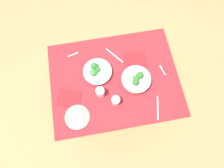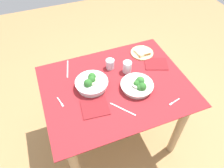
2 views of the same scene
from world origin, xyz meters
name	(u,v)px [view 1 (image 1 of 2)]	position (x,y,z in m)	size (l,w,h in m)	color
ground_plane	(114,101)	(0.00, 0.00, 0.00)	(6.00, 6.00, 0.00)	#9E7547
dining_table	(114,85)	(0.00, 0.00, 0.63)	(1.11, 0.86, 0.78)	maroon
broccoli_bowl_far	(136,80)	(-0.18, 0.05, 0.82)	(0.25, 0.25, 0.10)	white
broccoli_bowl_near	(97,71)	(0.14, -0.09, 0.81)	(0.25, 0.25, 0.09)	silver
bread_side_plate	(77,117)	(0.36, 0.27, 0.79)	(0.20, 0.20, 0.03)	#D6B27A
water_glass_center	(100,92)	(0.14, 0.11, 0.83)	(0.07, 0.07, 0.10)	silver
water_glass_side	(116,101)	(0.03, 0.20, 0.82)	(0.07, 0.07, 0.08)	silver
fork_by_far_bowl	(162,70)	(-0.43, -0.01, 0.78)	(0.03, 0.10, 0.00)	#B7B7BC
fork_by_near_bowl	(73,54)	(0.33, -0.30, 0.78)	(0.10, 0.03, 0.00)	#B7B7BC
table_knife_left	(114,55)	(-0.04, -0.23, 0.78)	(0.20, 0.01, 0.00)	#B7B7BC
table_knife_right	(158,108)	(-0.31, 0.31, 0.78)	(0.20, 0.01, 0.00)	#B7B7BC
napkin_folded_upper	(69,98)	(0.41, 0.10, 0.78)	(0.19, 0.15, 0.01)	maroon
napkin_folded_lower	(135,60)	(-0.22, -0.14, 0.78)	(0.19, 0.17, 0.01)	maroon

